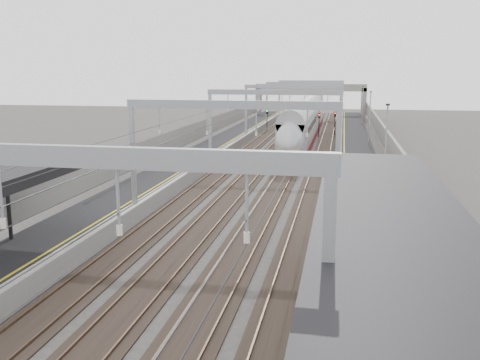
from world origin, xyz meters
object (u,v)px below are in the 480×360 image
at_px(overbridge, 310,92).
at_px(train, 305,124).
at_px(bench, 394,276).
at_px(signal_green, 267,116).

bearing_deg(overbridge, train, -87.58).
bearing_deg(overbridge, bench, -84.42).
distance_m(train, bench, 53.88).
distance_m(train, signal_green, 12.15).
height_order(train, bench, train).
bearing_deg(signal_green, overbridge, 78.43).
relative_size(overbridge, bench, 12.97).
xyz_separation_m(train, signal_green, (-6.70, 10.13, 0.21)).
height_order(overbridge, bench, overbridge).
bearing_deg(bench, train, 97.67).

